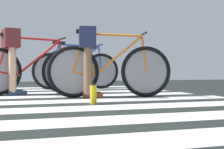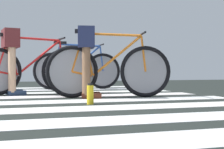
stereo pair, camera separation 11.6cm
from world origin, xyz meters
The scene contains 8 objects.
ground centered at (0.00, 0.00, 0.01)m, with size 18.00×14.00×0.02m.
crosswalk_markings centered at (0.00, 0.10, 0.02)m, with size 5.44×6.53×0.00m.
bicycle_1_of_3 centered at (1.09, 0.50, 0.41)m, with size 1.72×0.54×0.93m.
cyclist_1_of_3 centered at (0.79, 0.55, 0.64)m, with size 0.37×0.44×0.96m.
bicycle_2_of_3 centered at (0.09, 1.39, 0.41)m, with size 1.72×0.55×0.93m.
cyclist_2_of_3 centered at (-0.22, 1.34, 0.66)m, with size 0.38×0.44×0.99m.
bicycle_3_of_3 centered at (1.01, 2.50, 0.41)m, with size 1.74×0.52×0.93m.
water_bottle centered at (0.66, -0.27, 0.13)m, with size 0.07×0.07×0.23m.
Camera 1 is at (-0.21, -3.74, 0.40)m, focal length 51.30 mm.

